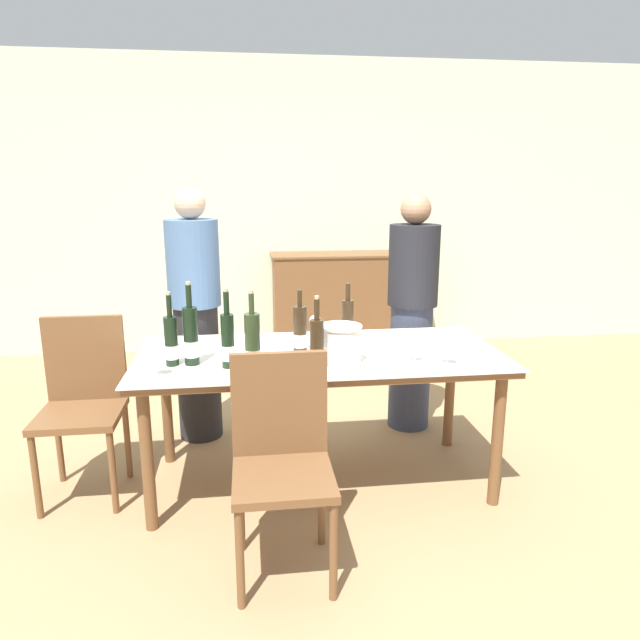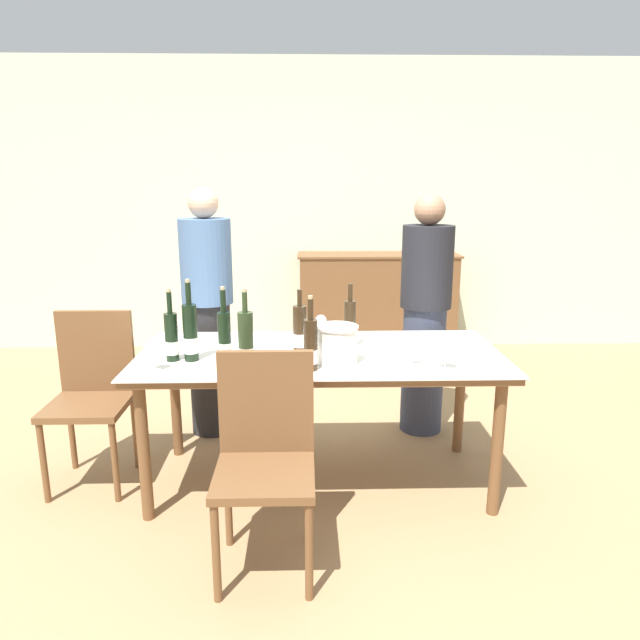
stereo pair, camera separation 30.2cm
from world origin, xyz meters
TOP-DOWN VIEW (x-y plane):
  - ground_plane at (0.00, 0.00)m, footprint 12.00×12.00m
  - back_wall at (0.00, 2.81)m, footprint 8.00×0.10m
  - sideboard_cabinet at (0.62, 2.52)m, footprint 1.55×0.46m
  - dining_table at (0.00, 0.00)m, footprint 1.94×0.89m
  - ice_bucket at (0.08, -0.19)m, footprint 0.21×0.21m
  - wine_bottle_0 at (-0.05, -0.29)m, footprint 0.07×0.07m
  - wine_bottle_1 at (-0.48, -0.19)m, footprint 0.07×0.07m
  - wine_bottle_2 at (-0.66, -0.12)m, footprint 0.07×0.07m
  - wine_bottle_3 at (-0.36, -0.32)m, footprint 0.07×0.07m
  - wine_bottle_4 at (-0.11, 0.00)m, footprint 0.07×0.07m
  - wine_bottle_5 at (-0.76, -0.12)m, footprint 0.07×0.07m
  - wine_bottle_6 at (0.17, 0.10)m, footprint 0.07×0.07m
  - wine_glass_0 at (-0.82, -0.28)m, footprint 0.08×0.08m
  - wine_glass_1 at (0.61, -0.29)m, footprint 0.09×0.09m
  - wine_glass_2 at (-0.81, 0.21)m, footprint 0.07×0.07m
  - wine_glass_3 at (0.01, 0.33)m, footprint 0.07×0.07m
  - wine_glass_4 at (0.46, -0.23)m, footprint 0.07×0.07m
  - chair_near_front at (-0.25, -0.67)m, footprint 0.42×0.42m
  - chair_left_end at (-1.27, 0.09)m, footprint 0.42×0.42m
  - person_host at (-0.71, 0.70)m, footprint 0.33×0.33m
  - person_guest_left at (0.71, 0.69)m, footprint 0.33×0.33m

SIDE VIEW (x-z plane):
  - ground_plane at x=0.00m, z-range 0.00..0.00m
  - sideboard_cabinet at x=0.62m, z-range 0.00..0.98m
  - chair_near_front at x=-0.25m, z-range 0.07..1.01m
  - chair_left_end at x=-1.27m, z-range 0.07..1.03m
  - dining_table at x=0.00m, z-range 0.31..1.07m
  - person_guest_left at x=0.71m, z-range 0.00..1.58m
  - person_host at x=-0.71m, z-range 0.00..1.62m
  - wine_glass_3 at x=0.01m, z-range 0.78..0.91m
  - wine_glass_4 at x=0.46m, z-range 0.79..0.92m
  - wine_glass_2 at x=-0.81m, z-range 0.79..0.93m
  - wine_glass_1 at x=0.61m, z-range 0.79..0.94m
  - ice_bucket at x=0.08m, z-range 0.77..0.96m
  - wine_glass_0 at x=-0.82m, z-range 0.79..0.95m
  - wine_bottle_4 at x=-0.11m, z-range 0.71..1.05m
  - wine_bottle_5 at x=-0.76m, z-range 0.70..1.07m
  - wine_bottle_0 at x=-0.05m, z-range 0.70..1.07m
  - wine_bottle_6 at x=0.17m, z-range 0.71..1.06m
  - wine_bottle_1 at x=-0.48m, z-range 0.70..1.09m
  - wine_bottle_3 at x=-0.36m, z-range 0.70..1.11m
  - wine_bottle_2 at x=-0.66m, z-range 0.69..1.11m
  - back_wall at x=0.00m, z-range 0.00..2.80m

